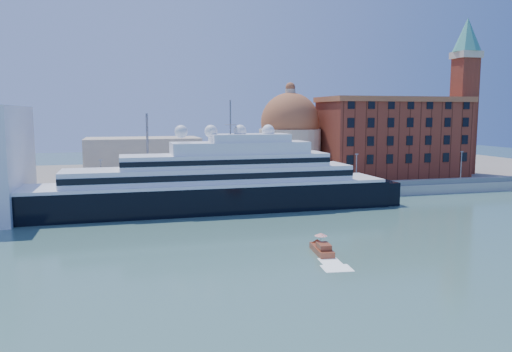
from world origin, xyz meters
name	(u,v)px	position (x,y,z in m)	size (l,w,h in m)	color
ground	(278,233)	(0.00, 0.00, 0.00)	(400.00, 400.00, 0.00)	#37605A
quay	(235,195)	(0.00, 34.00, 1.25)	(180.00, 10.00, 2.50)	gray
land	(206,176)	(0.00, 75.00, 1.00)	(260.00, 72.00, 2.00)	slate
quay_fence	(239,190)	(0.00, 29.50, 3.10)	(180.00, 0.10, 1.20)	slate
superyacht	(190,190)	(-12.02, 23.00, 4.70)	(91.21, 12.64, 27.26)	black
service_barge	(72,215)	(-35.34, 21.22, 0.85)	(13.52, 5.88, 2.95)	white
water_taxi	(322,248)	(2.48, -13.52, 0.73)	(2.90, 6.63, 3.05)	brown
warehouse	(393,136)	(52.00, 52.00, 13.79)	(43.00, 19.00, 23.25)	maroon
campanile	(465,86)	(76.00, 52.00, 28.76)	(8.40, 8.40, 47.00)	maroon
church	(238,147)	(6.39, 57.72, 10.91)	(66.00, 18.00, 25.50)	beige
lamp_posts	(181,161)	(-12.67, 32.27, 9.84)	(120.80, 2.40, 18.00)	slate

